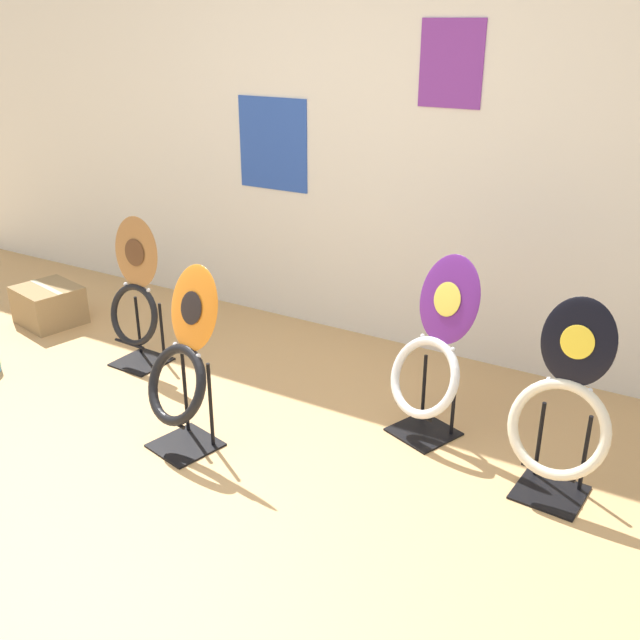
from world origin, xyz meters
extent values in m
plane|color=tan|center=(0.00, 0.00, 0.00)|extent=(14.00, 14.00, 0.00)
cube|color=silver|center=(0.00, 2.29, 1.30)|extent=(8.00, 0.06, 2.60)
cube|color=#284CAD|center=(-0.64, 2.25, 1.16)|extent=(0.50, 0.01, 0.57)
cube|color=purple|center=(0.51, 2.25, 1.66)|extent=(0.35, 0.01, 0.45)
cube|color=black|center=(0.84, 1.35, 0.01)|extent=(0.36, 0.36, 0.01)
cylinder|color=black|center=(0.78, 1.47, 0.18)|extent=(0.02, 0.02, 0.35)
cylinder|color=black|center=(0.96, 1.40, 0.18)|extent=(0.02, 0.02, 0.35)
cylinder|color=black|center=(0.81, 1.27, 0.15)|extent=(0.22, 0.10, 0.02)
torus|color=silver|center=(0.83, 1.33, 0.31)|extent=(0.45, 0.34, 0.38)
ellipsoid|color=#60237F|center=(0.88, 1.45, 0.68)|extent=(0.38, 0.25, 0.42)
ellipsoid|color=#E5CC4C|center=(0.87, 1.44, 0.68)|extent=(0.17, 0.10, 0.16)
sphere|color=silver|center=(0.77, 1.43, 0.47)|extent=(0.02, 0.02, 0.02)
sphere|color=silver|center=(0.95, 1.37, 0.47)|extent=(0.02, 0.02, 0.02)
cube|color=black|center=(-0.09, 0.66, 0.01)|extent=(0.33, 0.33, 0.01)
cylinder|color=black|center=(-0.17, 0.77, 0.22)|extent=(0.02, 0.02, 0.43)
cylinder|color=black|center=(0.02, 0.72, 0.22)|extent=(0.02, 0.02, 0.43)
cylinder|color=black|center=(-0.11, 0.58, 0.18)|extent=(0.22, 0.07, 0.02)
torus|color=black|center=(-0.10, 0.63, 0.34)|extent=(0.42, 0.29, 0.36)
ellipsoid|color=orange|center=(-0.07, 0.76, 0.68)|extent=(0.35, 0.20, 0.39)
ellipsoid|color=black|center=(-0.07, 0.74, 0.69)|extent=(0.15, 0.08, 0.15)
sphere|color=silver|center=(-0.17, 0.73, 0.49)|extent=(0.02, 0.02, 0.02)
sphere|color=silver|center=(0.00, 0.69, 0.49)|extent=(0.02, 0.02, 0.02)
cube|color=black|center=(-0.91, 1.21, 0.01)|extent=(0.29, 0.29, 0.01)
cylinder|color=black|center=(-1.00, 1.31, 0.19)|extent=(0.02, 0.02, 0.36)
cylinder|color=black|center=(-0.81, 1.30, 0.19)|extent=(0.02, 0.02, 0.36)
cylinder|color=black|center=(-0.91, 1.14, 0.15)|extent=(0.22, 0.03, 0.02)
torus|color=black|center=(-0.91, 1.19, 0.31)|extent=(0.37, 0.15, 0.36)
ellipsoid|color=#936033|center=(-0.91, 1.26, 0.67)|extent=(0.34, 0.07, 0.41)
ellipsoid|color=#4C2D19|center=(-0.91, 1.24, 0.67)|extent=(0.15, 0.03, 0.15)
sphere|color=silver|center=(-1.00, 1.24, 0.47)|extent=(0.02, 0.02, 0.02)
sphere|color=silver|center=(-0.82, 1.23, 0.47)|extent=(0.02, 0.02, 0.02)
cube|color=black|center=(1.50, 1.17, 0.01)|extent=(0.30, 0.30, 0.01)
cylinder|color=black|center=(1.41, 1.27, 0.19)|extent=(0.02, 0.02, 0.36)
cylinder|color=black|center=(1.60, 1.25, 0.19)|extent=(0.02, 0.02, 0.36)
cylinder|color=black|center=(1.49, 1.09, 0.15)|extent=(0.22, 0.03, 0.02)
torus|color=beige|center=(1.50, 1.15, 0.33)|extent=(0.43, 0.24, 0.40)
ellipsoid|color=black|center=(1.50, 1.26, 0.68)|extent=(0.31, 0.13, 0.36)
ellipsoid|color=yellow|center=(1.50, 1.25, 0.69)|extent=(0.14, 0.05, 0.14)
sphere|color=silver|center=(1.42, 1.23, 0.50)|extent=(0.02, 0.02, 0.02)
sphere|color=silver|center=(1.58, 1.22, 0.50)|extent=(0.02, 0.02, 0.02)
cube|color=#93754C|center=(-1.87, 1.36, 0.13)|extent=(0.46, 0.43, 0.25)
cube|color=#B7AD89|center=(-1.87, 1.36, 0.25)|extent=(0.38, 0.12, 0.00)
camera|label=1|loc=(1.94, -1.51, 1.88)|focal=40.00mm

